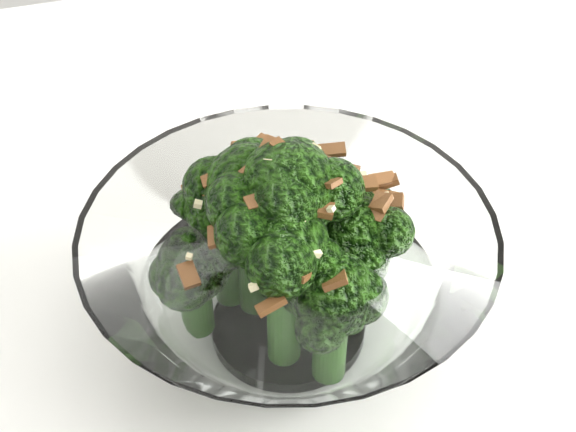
{
  "coord_description": "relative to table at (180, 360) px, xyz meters",
  "views": [
    {
      "loc": [
        0.24,
        -0.45,
        1.17
      ],
      "look_at": [
        0.21,
        -0.11,
        0.85
      ],
      "focal_mm": 55.0,
      "sensor_mm": 36.0,
      "label": 1
    }
  ],
  "objects": [
    {
      "name": "broccoli_dish",
      "position": [
        0.08,
        -0.02,
        0.12
      ],
      "size": [
        0.23,
        0.23,
        0.14
      ],
      "color": "white",
      "rests_on": "table"
    },
    {
      "name": "table",
      "position": [
        0.0,
        0.0,
        0.0
      ],
      "size": [
        1.41,
        1.19,
        0.75
      ],
      "color": "white",
      "rests_on": "ground"
    }
  ]
}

